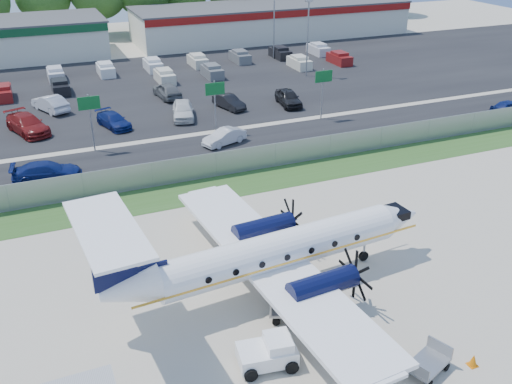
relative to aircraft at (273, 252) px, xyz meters
name	(u,v)px	position (x,y,z in m)	size (l,w,h in m)	color
ground	(296,270)	(1.93, 1.07, -2.34)	(170.00, 170.00, 0.00)	beige
grass_verge	(225,187)	(1.93, 13.07, -2.34)	(170.00, 4.00, 0.02)	#2D561E
access_road	(198,153)	(1.93, 20.07, -2.33)	(170.00, 8.00, 0.02)	black
parking_lot	(144,89)	(1.93, 41.07, -2.33)	(170.00, 32.00, 0.02)	black
perimeter_fence	(216,164)	(1.93, 15.07, -1.34)	(120.00, 0.06, 1.99)	gray
building_east	(272,20)	(27.93, 63.05, 0.29)	(44.40, 12.40, 5.24)	silver
sign_left	(90,111)	(-6.07, 23.98, 1.27)	(1.80, 0.26, 5.00)	gray
sign_mid	(215,96)	(4.93, 23.98, 1.27)	(1.80, 0.26, 5.00)	gray
sign_right	(323,83)	(15.93, 23.98, 1.27)	(1.80, 0.26, 5.00)	gray
light_pole_ne	(308,33)	(21.93, 39.07, 2.89)	(0.90, 0.35, 9.09)	gray
light_pole_se	(274,20)	(21.93, 49.07, 2.89)	(0.90, 0.35, 9.09)	gray
tree_line	(99,35)	(1.93, 75.07, -2.34)	(112.00, 6.00, 14.00)	#2C5C1B
aircraft	(273,252)	(0.00, 0.00, 0.00)	(19.69, 19.40, 6.07)	white
pushback_tug	(269,352)	(-2.49, -5.21, -1.67)	(2.81, 2.20, 1.41)	white
baggage_cart_near	(292,308)	(-0.12, -2.64, -1.79)	(2.64, 2.19, 1.20)	gray
baggage_cart_far	(428,363)	(3.82, -8.39, -1.83)	(2.42, 1.95, 1.10)	gray
cone_nose	(356,221)	(7.96, 4.44, -2.08)	(0.39, 0.39, 0.55)	orange
cone_port_wing	(473,360)	(6.02, -8.87, -2.06)	(0.43, 0.43, 0.61)	orange
cone_starboard_wing	(222,211)	(0.23, 9.10, -2.09)	(0.38, 0.38, 0.54)	orange
road_car_west	(48,180)	(-10.28, 19.30, -2.34)	(2.09, 5.13, 1.49)	navy
road_car_mid	(224,144)	(4.77, 21.29, -2.34)	(1.42, 4.08, 1.34)	silver
road_car_east	(508,114)	(34.30, 18.08, -2.34)	(1.70, 4.24, 1.44)	navy
parked_car_a	(29,133)	(-11.12, 30.88, -2.34)	(2.38, 5.86, 1.70)	maroon
parked_car_b	(114,127)	(-3.49, 29.42, -2.34)	(1.89, 4.66, 1.35)	navy
parked_car_c	(183,118)	(3.33, 29.44, -2.34)	(2.02, 5.02, 1.71)	silver
parked_car_d	(229,108)	(8.61, 30.62, -2.34)	(1.48, 4.25, 1.40)	black
parked_car_e	(288,105)	(14.81, 29.26, -2.34)	(1.94, 4.82, 1.64)	black
parked_car_f	(52,111)	(-8.64, 36.78, -2.34)	(1.76, 5.05, 1.66)	silver
parked_car_g	(168,98)	(3.60, 36.74, -2.34)	(2.03, 5.04, 1.72)	#595B5E
far_parking_rows	(135,79)	(1.93, 46.07, -2.34)	(56.00, 10.00, 1.60)	gray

